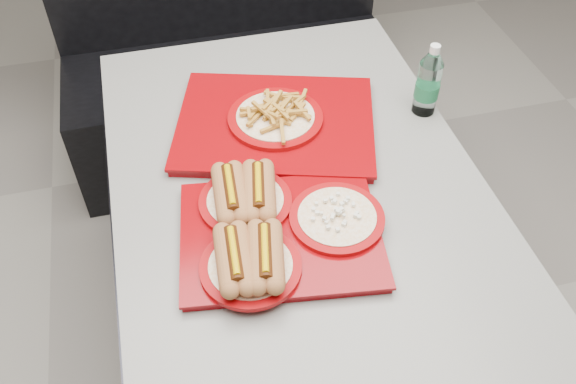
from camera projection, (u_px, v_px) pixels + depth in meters
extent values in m
plane|color=gray|center=(297.00, 345.00, 2.02)|extent=(6.00, 6.00, 0.00)
cylinder|color=black|center=(297.00, 341.00, 2.01)|extent=(0.52, 0.52, 0.05)
cylinder|color=black|center=(298.00, 278.00, 1.75)|extent=(0.11, 0.11, 0.66)
cube|color=black|center=(300.00, 201.00, 1.51)|extent=(0.92, 1.42, 0.01)
cube|color=gray|center=(300.00, 194.00, 1.50)|extent=(0.90, 1.40, 0.04)
cube|color=black|center=(235.00, 106.00, 2.54)|extent=(1.30, 0.55, 0.45)
cube|color=#7B0307|center=(281.00, 237.00, 1.36)|extent=(0.48, 0.40, 0.02)
cube|color=#7B0307|center=(281.00, 234.00, 1.36)|extent=(0.49, 0.41, 0.01)
cylinder|color=#8C0407|center=(251.00, 267.00, 1.28)|extent=(0.22, 0.22, 0.01)
cylinder|color=white|center=(250.00, 265.00, 1.28)|extent=(0.18, 0.18, 0.00)
cylinder|color=#8C0407|center=(245.00, 201.00, 1.41)|extent=(0.22, 0.22, 0.01)
cylinder|color=white|center=(245.00, 200.00, 1.41)|extent=(0.18, 0.18, 0.00)
cylinder|color=#8C0407|center=(337.00, 218.00, 1.37)|extent=(0.22, 0.22, 0.01)
cylinder|color=white|center=(337.00, 216.00, 1.37)|extent=(0.18, 0.18, 0.00)
cube|color=#7B0307|center=(276.00, 126.00, 1.63)|extent=(0.60, 0.53, 0.02)
cube|color=#7B0307|center=(275.00, 122.00, 1.62)|extent=(0.61, 0.54, 0.01)
cylinder|color=#8C0407|center=(275.00, 118.00, 1.61)|extent=(0.25, 0.25, 0.01)
cylinder|color=white|center=(275.00, 116.00, 1.60)|extent=(0.21, 0.21, 0.01)
cylinder|color=silver|center=(427.00, 88.00, 1.63)|extent=(0.06, 0.06, 0.15)
cylinder|color=#19673B|center=(427.00, 90.00, 1.64)|extent=(0.07, 0.07, 0.04)
cone|color=silver|center=(433.00, 58.00, 1.57)|extent=(0.06, 0.06, 0.03)
cylinder|color=silver|center=(435.00, 49.00, 1.55)|extent=(0.03, 0.03, 0.02)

